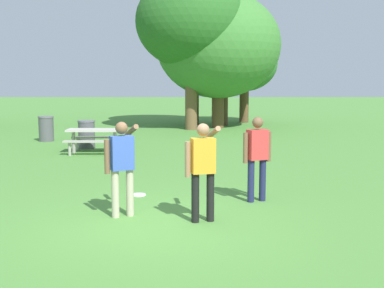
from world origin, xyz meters
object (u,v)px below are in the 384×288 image
tree_back_left (222,44)px  frisbee (137,195)px  trash_can_further_along (45,129)px  tree_broad_center (190,22)px  tree_far_right (192,26)px  person_thrower (120,161)px  tree_back_right (243,64)px  tree_slender_mid (217,45)px  person_bystander (201,164)px  trash_can_beside_table (85,134)px  picnic_table_near (93,136)px  person_catcher (256,153)px

tree_back_left → frisbee: bearing=-99.6°
trash_can_further_along → tree_broad_center: tree_broad_center is taller
tree_far_right → frisbee: bearing=-94.0°
person_thrower → tree_back_right: size_ratio=0.35×
tree_slender_mid → tree_back_left: tree_slender_mid is taller
person_bystander → frisbee: size_ratio=5.61×
trash_can_further_along → tree_broad_center: (5.53, 4.52, 4.48)m
tree_broad_center → tree_back_right: (2.89, 3.94, -1.78)m
trash_can_beside_table → picnic_table_near: bearing=-67.1°
trash_can_further_along → tree_broad_center: size_ratio=0.13×
tree_far_right → tree_back_right: size_ratio=1.58×
picnic_table_near → tree_far_right: 11.86m
person_thrower → tree_broad_center: 15.79m
person_catcher → person_bystander: 1.76m
person_catcher → person_bystander: bearing=-127.6°
person_catcher → tree_far_right: size_ratio=0.22×
trash_can_further_along → tree_broad_center: bearing=39.3°
person_thrower → tree_back_right: tree_back_right is taller
person_bystander → frisbee: (-1.26, 1.90, -0.95)m
frisbee → tree_broad_center: 14.56m
person_thrower → trash_can_beside_table: person_thrower is taller
person_thrower → trash_can_beside_table: (-2.42, 8.73, -0.48)m
tree_broad_center → tree_far_right: (0.11, 2.84, 0.13)m
tree_back_left → tree_back_right: tree_back_left is taller
tree_back_right → trash_can_further_along: bearing=-134.9°
person_bystander → tree_back_right: bearing=82.2°
tree_far_right → trash_can_further_along: bearing=-127.5°
tree_back_left → tree_back_right: (1.25, 1.73, -0.95)m
trash_can_further_along → tree_slender_mid: tree_slender_mid is taller
person_thrower → tree_broad_center: bearing=85.7°
person_catcher → tree_back_right: size_ratio=0.35×
picnic_table_near → tree_back_left: 11.49m
trash_can_further_along → tree_back_left: tree_back_left is taller
picnic_table_near → frisbee: bearing=-71.1°
tree_broad_center → trash_can_beside_table: bearing=-118.8°
tree_slender_mid → picnic_table_near: bearing=-117.2°
tree_back_right → person_catcher: bearing=-95.1°
tree_slender_mid → frisbee: bearing=-99.2°
picnic_table_near → tree_slender_mid: 10.22m
trash_can_beside_table → tree_slender_mid: (4.88, 7.44, 3.48)m
frisbee → tree_far_right: tree_far_right is taller
person_catcher → tree_far_right: 17.53m
person_thrower → frisbee: size_ratio=5.61×
person_catcher → tree_broad_center: tree_broad_center is taller
tree_broad_center → trash_can_further_along: bearing=-140.7°
trash_can_beside_table → tree_slender_mid: tree_slender_mid is taller
person_bystander → tree_slender_mid: size_ratio=0.25×
trash_can_further_along → tree_far_right: size_ratio=0.13×
tree_far_right → tree_slender_mid: (1.19, -1.91, -1.13)m
person_catcher → tree_slender_mid: size_ratio=0.25×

